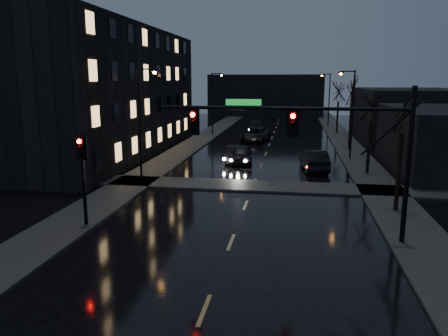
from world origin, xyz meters
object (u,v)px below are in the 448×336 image
at_px(oncoming_car_c, 255,135).
at_px(lead_car, 314,160).
at_px(oncoming_car_d, 255,127).
at_px(oncoming_car_a, 241,154).
at_px(oncoming_car_b, 235,154).

xyz_separation_m(oncoming_car_c, lead_car, (6.16, -15.82, 0.04)).
bearing_deg(oncoming_car_d, oncoming_car_a, -95.99).
relative_size(oncoming_car_d, lead_car, 1.08).
xyz_separation_m(oncoming_car_d, lead_car, (6.86, -23.68, 0.04)).
bearing_deg(oncoming_car_d, lead_car, -81.69).
distance_m(oncoming_car_a, oncoming_car_b, 0.83).
height_order(oncoming_car_a, oncoming_car_d, oncoming_car_d).
bearing_deg(oncoming_car_b, oncoming_car_c, 83.52).
xyz_separation_m(oncoming_car_a, oncoming_car_c, (0.00, 13.79, 0.00)).
bearing_deg(oncoming_car_a, oncoming_car_c, 83.53).
relative_size(oncoming_car_a, oncoming_car_c, 0.81).
height_order(oncoming_car_b, oncoming_car_d, oncoming_car_d).
xyz_separation_m(oncoming_car_b, lead_car, (6.82, -2.53, 0.12)).
bearing_deg(oncoming_car_c, lead_car, -60.83).
bearing_deg(oncoming_car_a, oncoming_car_d, 85.38).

